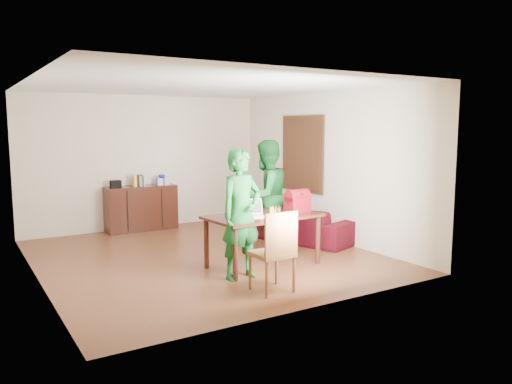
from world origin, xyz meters
TOP-DOWN VIEW (x-y plane):
  - room at (0.01, 0.13)m, footprint 5.20×5.70m
  - table at (0.49, -0.98)m, footprint 1.72×1.05m
  - chair at (-0.04, -2.03)m, footprint 0.48×0.46m
  - person_near at (-0.08, -1.32)m, footprint 0.71×0.52m
  - person_far at (1.01, -0.25)m, footprint 1.04×0.88m
  - laptop at (0.29, -1.05)m, footprint 0.39×0.32m
  - bananas at (0.46, -1.30)m, footprint 0.19×0.13m
  - bottle at (0.51, -1.34)m, footprint 0.08×0.08m
  - red_bag at (1.06, -1.06)m, footprint 0.40×0.26m
  - sofa at (1.95, 0.16)m, footprint 1.49×2.33m

SIDE VIEW (x-z plane):
  - chair at x=-0.04m, z-range -0.22..0.83m
  - sofa at x=1.95m, z-range 0.00..0.64m
  - table at x=0.49m, z-range 0.29..1.07m
  - bananas at x=0.46m, z-range 0.78..0.84m
  - laptop at x=0.29m, z-range 0.70..0.94m
  - bottle at x=0.51m, z-range 0.78..0.96m
  - person_near at x=-0.08m, z-range 0.00..1.78m
  - red_bag at x=1.06m, z-range 0.78..1.05m
  - person_far at x=1.01m, z-range 0.00..1.86m
  - room at x=0.01m, z-range -0.14..2.76m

